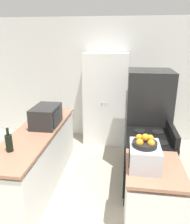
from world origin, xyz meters
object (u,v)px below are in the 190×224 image
at_px(fruit_bowl, 145,142).
at_px(toaster_oven, 144,156).
at_px(stove, 147,165).
at_px(refrigerator, 147,120).
at_px(microwave, 46,116).
at_px(pantry_cabinet, 106,99).
at_px(wine_bottle, 9,143).

bearing_deg(fruit_bowl, toaster_oven, 59.34).
xyz_separation_m(stove, fruit_bowl, (-0.15, -0.76, 0.72)).
height_order(refrigerator, fruit_bowl, refrigerator).
bearing_deg(microwave, refrigerator, 19.32).
xyz_separation_m(pantry_cabinet, toaster_oven, (0.62, -2.37, 0.05)).
relative_size(refrigerator, fruit_bowl, 6.81).
xyz_separation_m(stove, wine_bottle, (-1.70, -0.64, 0.55)).
bearing_deg(fruit_bowl, wine_bottle, 175.49).
bearing_deg(wine_bottle, toaster_oven, -4.03).
xyz_separation_m(stove, refrigerator, (0.03, 0.76, 0.40)).
height_order(microwave, wine_bottle, microwave).
bearing_deg(refrigerator, fruit_bowl, -96.56).
xyz_separation_m(microwave, fruit_bowl, (1.40, -0.97, 0.13)).
distance_m(pantry_cabinet, microwave, 1.62).
bearing_deg(microwave, stove, -7.59).
bearing_deg(pantry_cabinet, wine_bottle, -112.57).
xyz_separation_m(wine_bottle, fruit_bowl, (1.56, -0.12, 0.17)).
distance_m(stove, refrigerator, 0.86).
height_order(stove, toaster_oven, toaster_oven).
bearing_deg(stove, refrigerator, 87.76).
xyz_separation_m(microwave, toaster_oven, (1.41, -0.96, -0.03)).
bearing_deg(toaster_oven, stove, 79.58).
xyz_separation_m(pantry_cabinet, fruit_bowl, (0.62, -2.38, 0.22)).
bearing_deg(stove, fruit_bowl, -100.79).
bearing_deg(microwave, toaster_oven, -34.16).
relative_size(pantry_cabinet, microwave, 3.54).
bearing_deg(wine_bottle, refrigerator, 38.91).
xyz_separation_m(pantry_cabinet, microwave, (-0.78, -1.41, 0.09)).
bearing_deg(pantry_cabinet, toaster_oven, -75.23).
height_order(pantry_cabinet, fruit_bowl, pantry_cabinet).
xyz_separation_m(refrigerator, wine_bottle, (-1.73, -1.40, 0.15)).
relative_size(microwave, toaster_oven, 1.36).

